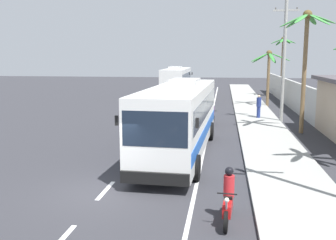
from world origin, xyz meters
The scene contains 13 objects.
ground_plane centered at (0.00, 0.00, 0.00)m, with size 160.00×160.00×0.00m, color #303035.
sidewalk_kerb centered at (6.80, 10.00, 0.07)m, with size 3.20×90.00×0.14m, color #999993.
lane_markings centered at (2.04, 14.66, 0.00)m, with size 3.39×71.00×0.01m.
boundary_wall centered at (10.60, 14.00, 1.29)m, with size 0.24×60.00×2.59m, color #B2B2AD.
coach_bus_foreground centered at (2.09, 5.89, 1.91)m, with size 3.30×12.08×3.67m.
coach_bus_far_lane centered at (-1.50, 34.03, 1.93)m, with size 2.99×12.31×3.71m.
motorcycle_beside_bus centered at (4.39, -2.03, 0.66)m, with size 0.56×1.96×1.63m.
motorcycle_trailing centered at (3.41, 14.82, 0.63)m, with size 0.56×1.96×1.53m.
pedestrian_near_kerb centered at (6.92, 17.49, 1.07)m, with size 0.36×0.36×1.78m.
utility_pole_mid centered at (8.48, 16.37, 5.04)m, with size 1.85×0.24×9.76m.
palm_nearest centered at (11.10, 35.18, 4.98)m, with size 2.98×2.75×7.20m.
palm_third centered at (9.15, 12.29, 5.63)m, with size 3.41×3.14×7.65m.
palm_fourth centered at (8.46, 25.78, 4.02)m, with size 3.87×3.74×5.46m.
Camera 1 is at (4.17, -12.97, 4.80)m, focal length 41.33 mm.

